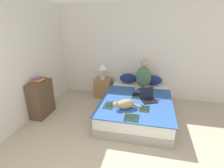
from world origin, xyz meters
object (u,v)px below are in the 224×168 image
object	(u,v)px
bed	(137,106)
bookshelf	(41,99)
cat_tabby	(125,104)
table_lamp	(102,68)
pillow_far	(153,80)
nightstand	(103,87)
book_stack_top	(38,80)
pillow_near	(128,78)
laptop_open	(148,98)
person_sitting	(144,75)

from	to	relation	value
bed	bookshelf	world-z (taller)	bookshelf
cat_tabby	table_lamp	bearing A→B (deg)	-89.89
pillow_far	nightstand	distance (m)	1.42
bed	cat_tabby	distance (m)	0.67
nightstand	bookshelf	distance (m)	1.74
book_stack_top	pillow_far	bearing A→B (deg)	29.64
pillow_near	cat_tabby	xyz separation A→B (m)	(0.13, -1.50, -0.04)
cat_tabby	book_stack_top	world-z (taller)	book_stack_top
nightstand	table_lamp	distance (m)	0.60
pillow_near	book_stack_top	size ratio (longest dim) A/B	2.17
cat_tabby	pillow_far	bearing A→B (deg)	-140.96
table_lamp	bed	bearing A→B (deg)	-38.31
laptop_open	bookshelf	bearing A→B (deg)	163.82
person_sitting	table_lamp	world-z (taller)	person_sitting
pillow_far	book_stack_top	size ratio (longest dim) A/B	2.17
bed	cat_tabby	world-z (taller)	cat_tabby
bed	nightstand	bearing A→B (deg)	140.52
pillow_far	cat_tabby	distance (m)	1.60
pillow_near	bookshelf	xyz separation A→B (m)	(-1.81, -1.42, -0.16)
pillow_near	nightstand	bearing A→B (deg)	-173.45
table_lamp	book_stack_top	distance (m)	1.71
laptop_open	pillow_far	bearing A→B (deg)	59.14
person_sitting	pillow_far	bearing A→B (deg)	47.08
pillow_near	person_sitting	distance (m)	0.54
book_stack_top	cat_tabby	bearing A→B (deg)	-2.54
pillow_far	table_lamp	distance (m)	1.42
laptop_open	bed	bearing A→B (deg)	137.21
pillow_near	bookshelf	world-z (taller)	bookshelf
nightstand	bookshelf	size ratio (longest dim) A/B	0.64
person_sitting	bookshelf	distance (m)	2.54
cat_tabby	nightstand	world-z (taller)	cat_tabby
person_sitting	book_stack_top	xyz separation A→B (m)	(-2.24, -1.15, 0.11)
bed	person_sitting	world-z (taller)	person_sitting
cat_tabby	nightstand	xyz separation A→B (m)	(-0.84, 1.42, -0.27)
pillow_near	person_sitting	bearing A→B (deg)	-32.34
pillow_far	person_sitting	world-z (taller)	person_sitting
bookshelf	pillow_far	bearing A→B (deg)	29.71
pillow_far	laptop_open	bearing A→B (deg)	-95.18
pillow_near	table_lamp	bearing A→B (deg)	-170.71
bed	table_lamp	size ratio (longest dim) A/B	4.71
pillow_near	nightstand	xyz separation A→B (m)	(-0.71, -0.08, -0.31)
pillow_far	laptop_open	world-z (taller)	pillow_far
pillow_far	cat_tabby	size ratio (longest dim) A/B	0.87
laptop_open	table_lamp	distance (m)	1.62
person_sitting	laptop_open	bearing A→B (deg)	-78.23
nightstand	table_lamp	size ratio (longest dim) A/B	1.17
bed	laptop_open	world-z (taller)	laptop_open
bookshelf	person_sitting	bearing A→B (deg)	27.23
pillow_far	laptop_open	xyz separation A→B (m)	(-0.09, -1.02, -0.08)
laptop_open	bookshelf	distance (m)	2.43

